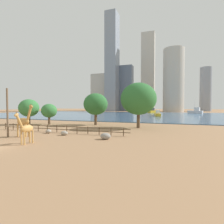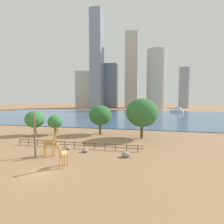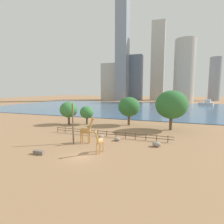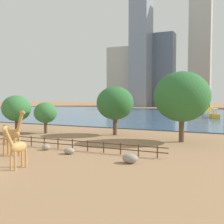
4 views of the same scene
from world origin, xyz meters
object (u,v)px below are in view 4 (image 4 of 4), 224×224
giraffe_tall (13,134)px  tree_left_small (45,113)px  boulder_by_pole (69,151)px  tree_right_tall (115,103)px  giraffe_companion (17,147)px  tree_center_broad (16,108)px  boat_ferry (215,115)px  tree_left_large (182,97)px  boulder_near_fence (130,158)px  boat_tug (207,108)px  boulder_small (46,147)px

giraffe_tall → tree_left_small: 18.08m
boulder_by_pole → tree_right_tall: 16.78m
giraffe_companion → tree_center_broad: size_ratio=0.63×
giraffe_companion → boat_ferry: giraffe_companion is taller
tree_right_tall → boat_ferry: 43.36m
giraffe_companion → tree_left_large: size_ratio=0.42×
tree_center_broad → tree_left_small: (5.12, 1.46, -0.72)m
boulder_by_pole → boat_ferry: bearing=79.8°
giraffe_companion → tree_left_small: (-12.72, 20.13, 1.60)m
boulder_by_pole → tree_left_small: 18.82m
boulder_by_pole → tree_left_large: size_ratio=0.13×
tree_left_small → boulder_by_pole: bearing=-44.1°
tree_left_large → tree_left_small: (-22.99, -0.56, -2.79)m
tree_right_tall → boulder_near_fence: bearing=-61.5°
tree_center_broad → boat_tug: 89.85m
giraffe_companion → boulder_small: bearing=-155.0°
boat_ferry → boulder_small: bearing=154.5°
giraffe_companion → boulder_near_fence: giraffe_companion is taller
giraffe_tall → boulder_small: size_ratio=5.18×
giraffe_tall → tree_center_broad: size_ratio=0.78×
giraffe_tall → boulder_near_fence: (12.72, 2.09, -1.92)m
tree_left_large → tree_right_tall: size_ratio=1.23×
boulder_by_pole → boat_ferry: (10.38, 57.43, 0.78)m
boulder_small → boat_ferry: (14.16, 56.61, 0.79)m
tree_left_large → tree_left_small: bearing=-178.6°
boulder_near_fence → boulder_small: 11.56m
tree_left_large → boulder_near_fence: bearing=-98.0°
tree_center_broad → boulder_small: bearing=-35.9°
tree_left_large → tree_right_tall: 11.62m
boulder_near_fence → boat_tug: bearing=92.0°
giraffe_companion → tree_center_broad: bearing=-132.8°
giraffe_tall → boulder_small: bearing=70.3°
tree_right_tall → boat_tug: (5.72, 82.39, -3.88)m
giraffe_tall → boat_ferry: size_ratio=0.78×
giraffe_tall → boat_tug: size_ratio=0.66×
tree_right_tall → boulder_small: bearing=-98.1°
tree_left_small → boat_tug: bearing=78.5°
tree_right_tall → boulder_by_pole: bearing=-84.2°
boat_tug → tree_center_broad: bearing=-157.5°
giraffe_companion → boat_ferry: size_ratio=0.63×
giraffe_companion → tree_left_large: tree_left_large is taller
tree_center_broad → tree_right_tall: tree_right_tall is taller
tree_left_small → giraffe_companion: bearing=-57.7°
giraffe_companion → boulder_small: (-3.17, 8.06, -1.59)m
boulder_small → tree_left_small: (-9.55, 12.07, 3.19)m
boat_tug → boat_ferry: bearing=-134.2°
tree_left_small → boat_ferry: (23.71, 44.53, -2.40)m
giraffe_tall → boulder_by_pole: (5.10, 3.16, -2.02)m
boulder_by_pole → tree_center_broad: bearing=148.2°
boulder_small → giraffe_tall: bearing=-108.2°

